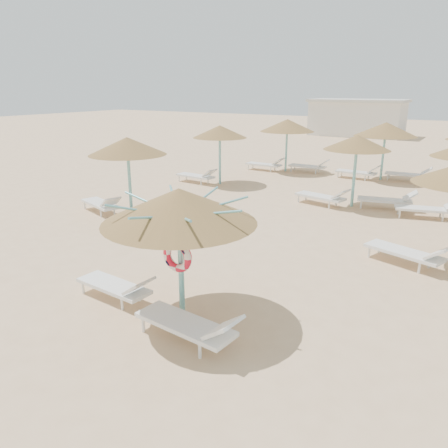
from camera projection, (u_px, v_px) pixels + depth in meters
The scene contains 6 objects.
ground at pixel (178, 308), 8.82m from camera, with size 120.00×120.00×0.00m, color #D9B284.
main_palapa at pixel (179, 207), 7.86m from camera, with size 2.85×2.85×2.55m.
lounger_main_a at pixel (118, 286), 9.05m from camera, with size 1.93×0.72×0.69m.
lounger_main_b at pixel (191, 325), 7.53m from camera, with size 2.09×0.81×0.74m.
palapa_field at pixel (355, 142), 16.53m from camera, with size 18.06×13.68×2.72m.
service_hut at pixel (357, 117), 39.83m from camera, with size 8.40×4.40×3.25m.
Camera 1 is at (4.92, -6.26, 4.27)m, focal length 35.00 mm.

